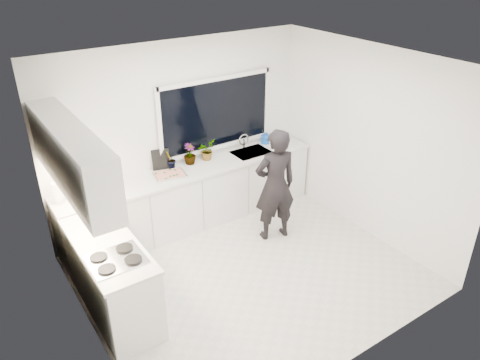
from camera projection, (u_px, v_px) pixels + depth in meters
floor at (249, 273)px, 6.09m from camera, size 4.00×3.50×0.02m
wall_back at (180, 134)px, 6.76m from camera, size 4.00×0.02×2.70m
wall_left at (79, 235)px, 4.46m from camera, size 0.02×3.50×2.70m
wall_right at (368, 143)px, 6.47m from camera, size 0.02×3.50×2.70m
ceiling at (251, 64)px, 4.84m from camera, size 4.00×3.50×0.02m
window at (216, 114)px, 6.94m from camera, size 1.80×0.02×1.00m
base_cabinets_back at (193, 198)px, 6.95m from camera, size 3.92×0.58×0.88m
base_cabinets_left at (112, 278)px, 5.31m from camera, size 0.58×1.60×0.88m
countertop_back at (192, 170)px, 6.73m from camera, size 3.94×0.62×0.04m
countertop_left at (106, 245)px, 5.10m from camera, size 0.62×1.60×0.04m
upper_cabinets at (71, 157)px, 4.86m from camera, size 0.34×2.10×0.70m
sink at (251, 155)px, 7.28m from camera, size 0.58×0.42×0.14m
faucet at (244, 141)px, 7.35m from camera, size 0.03×0.03×0.22m
stovetop at (116, 259)px, 4.81m from camera, size 0.56×0.48×0.03m
person at (275, 185)px, 6.47m from camera, size 0.68×0.52×1.66m
pizza_tray at (170, 175)px, 6.52m from camera, size 0.47×0.38×0.03m
pizza at (170, 174)px, 6.51m from camera, size 0.43×0.34×0.01m
watering_can at (265, 139)px, 7.54m from camera, size 0.15×0.15×0.13m
paper_towel_roll at (57, 193)px, 5.82m from camera, size 0.13×0.13×0.26m
knife_block at (83, 186)px, 6.03m from camera, size 0.15×0.12×0.22m
utensil_crock at (95, 218)px, 5.40m from camera, size 0.17×0.17×0.16m
picture_frame_large at (96, 177)px, 6.19m from camera, size 0.21×0.10×0.28m
picture_frame_small at (161, 159)px, 6.65m from camera, size 0.25×0.08×0.30m
herb_plants at (196, 153)px, 6.86m from camera, size 0.87×0.35×0.32m
soap_bottles at (284, 140)px, 7.35m from camera, size 0.27×0.13×0.28m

